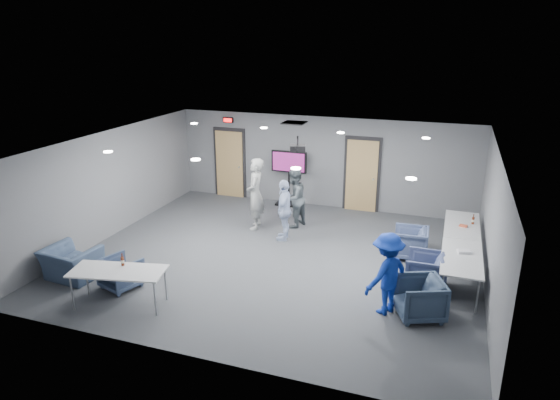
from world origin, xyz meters
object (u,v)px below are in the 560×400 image
(table_front_left, at_px, (118,273))
(bottle_right, at_px, (473,220))
(chair_front_b, at_px, (71,263))
(tv_stand, at_px, (289,175))
(person_b, at_px, (294,198))
(person_d, at_px, (387,274))
(bottle_front, at_px, (123,261))
(chair_front_a, at_px, (121,273))
(person_a, at_px, (255,194))
(projector, at_px, (297,148))
(chair_right_a, at_px, (410,243))
(chair_right_b, at_px, (426,271))
(table_right_a, at_px, (462,226))
(table_right_b, at_px, (462,259))
(chair_right_c, at_px, (419,298))
(person_c, at_px, (284,210))

(table_front_left, xyz_separation_m, bottle_right, (6.35, 4.80, 0.13))
(chair_front_b, relative_size, tv_stand, 0.63)
(person_b, height_order, person_d, person_b)
(table_front_left, height_order, bottle_front, bottle_front)
(chair_front_a, height_order, table_front_left, table_front_left)
(person_a, distance_m, projector, 2.04)
(chair_right_a, relative_size, chair_front_b, 0.74)
(table_front_left, xyz_separation_m, tv_stand, (1.16, 6.75, 0.26))
(person_b, bearing_deg, tv_stand, -139.22)
(projector, bearing_deg, tv_stand, 92.64)
(chair_front_b, height_order, tv_stand, tv_stand)
(chair_right_b, distance_m, table_right_a, 2.18)
(table_right_b, height_order, projector, projector)
(chair_front_a, bearing_deg, chair_right_a, -128.95)
(chair_front_b, height_order, bottle_right, bottle_right)
(chair_front_b, height_order, table_right_b, table_right_b)
(projector, bearing_deg, chair_right_c, -58.81)
(bottle_right, bearing_deg, table_front_left, -142.93)
(chair_right_c, xyz_separation_m, table_right_b, (0.69, 1.33, 0.31))
(chair_front_b, bearing_deg, table_front_left, 165.08)
(chair_front_a, bearing_deg, tv_stand, -85.78)
(chair_front_b, height_order, table_front_left, table_front_left)
(person_a, distance_m, table_right_a, 5.19)
(person_c, xyz_separation_m, chair_front_a, (-2.32, -3.53, -0.45))
(chair_front_b, xyz_separation_m, projector, (3.92, 3.45, 2.06))
(person_d, bearing_deg, chair_front_a, -47.77)
(person_a, height_order, projector, projector)
(chair_right_a, bearing_deg, projector, -91.83)
(chair_right_a, distance_m, table_right_a, 1.31)
(person_c, relative_size, table_right_a, 0.83)
(bottle_front, bearing_deg, person_a, 77.58)
(chair_right_a, height_order, bottle_right, bottle_right)
(chair_right_b, height_order, bottle_right, bottle_right)
(chair_right_b, bearing_deg, chair_right_a, -162.25)
(bottle_front, bearing_deg, person_c, 63.58)
(person_b, bearing_deg, bottle_front, -3.21)
(tv_stand, bearing_deg, chair_right_c, -51.10)
(person_c, bearing_deg, person_a, -124.37)
(chair_right_b, height_order, table_right_a, chair_right_b)
(chair_right_c, distance_m, table_right_a, 3.32)
(table_right_a, bearing_deg, chair_front_b, 117.76)
(projector, bearing_deg, table_right_a, -10.04)
(bottle_right, bearing_deg, chair_front_b, -152.34)
(chair_front_a, distance_m, table_front_left, 0.81)
(table_right_b, height_order, table_front_left, same)
(chair_right_a, bearing_deg, person_c, -93.38)
(table_right_b, relative_size, tv_stand, 1.14)
(chair_front_b, bearing_deg, person_c, -130.34)
(person_b, xyz_separation_m, person_c, (0.05, -0.92, -0.02))
(table_front_left, relative_size, bottle_right, 7.82)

